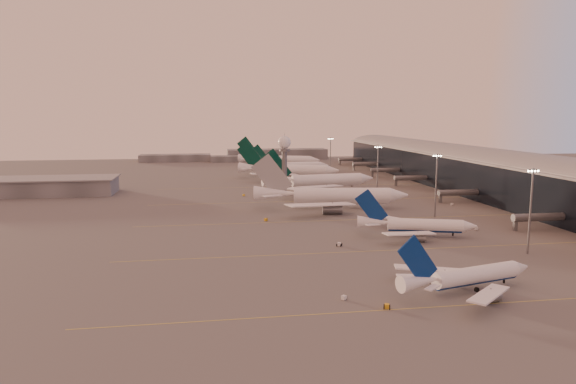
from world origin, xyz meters
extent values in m
plane|color=#555252|center=(0.00, 0.00, 0.00)|extent=(700.00, 700.00, 0.00)
cube|color=gold|center=(30.00, -35.00, 0.01)|extent=(180.00, 0.25, 0.02)
cube|color=gold|center=(30.00, 10.00, 0.01)|extent=(180.00, 0.25, 0.02)
cube|color=gold|center=(30.00, 55.00, 0.01)|extent=(180.00, 0.25, 0.02)
cube|color=gold|center=(30.00, 100.00, 0.01)|extent=(180.00, 0.25, 0.02)
cube|color=gold|center=(30.00, 150.00, 0.01)|extent=(180.00, 0.25, 0.02)
cube|color=black|center=(108.00, 110.00, 9.00)|extent=(36.00, 360.00, 18.00)
cylinder|color=gray|center=(108.00, 110.00, 18.00)|extent=(10.08, 360.00, 10.08)
cube|color=gray|center=(108.00, 110.00, 18.20)|extent=(40.00, 362.00, 0.80)
cylinder|color=slate|center=(82.00, 28.00, 4.50)|extent=(22.00, 2.80, 2.80)
cube|color=slate|center=(72.00, 28.00, 2.20)|extent=(1.20, 1.20, 4.40)
cylinder|color=slate|center=(82.00, 86.00, 4.50)|extent=(22.00, 2.80, 2.80)
cube|color=slate|center=(72.00, 86.00, 2.20)|extent=(1.20, 1.20, 4.40)
cylinder|color=slate|center=(82.00, 142.00, 4.50)|extent=(22.00, 2.80, 2.80)
cube|color=slate|center=(72.00, 142.00, 2.20)|extent=(1.20, 1.20, 4.40)
cylinder|color=slate|center=(82.00, 184.00, 4.50)|extent=(22.00, 2.80, 2.80)
cube|color=slate|center=(72.00, 184.00, 2.20)|extent=(1.20, 1.20, 4.40)
cylinder|color=slate|center=(82.00, 226.00, 4.50)|extent=(22.00, 2.80, 2.80)
cube|color=slate|center=(72.00, 226.00, 2.20)|extent=(1.20, 1.20, 4.40)
cylinder|color=slate|center=(82.00, 266.00, 4.50)|extent=(22.00, 2.80, 2.80)
cube|color=slate|center=(72.00, 266.00, 2.20)|extent=(1.20, 1.20, 4.40)
cube|color=#5B5E62|center=(-120.00, 140.00, 4.00)|extent=(80.00, 25.00, 8.00)
cube|color=gray|center=(-120.00, 140.00, 8.20)|extent=(82.00, 27.00, 0.60)
cylinder|color=slate|center=(5.00, 120.00, 11.00)|extent=(2.60, 2.60, 22.00)
cylinder|color=slate|center=(5.00, 120.00, 22.50)|extent=(5.20, 5.20, 1.20)
sphere|color=white|center=(5.00, 120.00, 26.40)|extent=(6.40, 6.40, 6.40)
cylinder|color=slate|center=(5.00, 120.00, 30.10)|extent=(0.16, 0.16, 2.00)
cylinder|color=slate|center=(58.00, 0.00, 12.50)|extent=(0.56, 0.56, 25.00)
cube|color=slate|center=(58.00, 0.00, 24.50)|extent=(3.60, 0.25, 0.25)
sphere|color=#FFEABF|center=(56.50, 0.00, 24.10)|extent=(0.56, 0.56, 0.56)
sphere|color=#FFEABF|center=(57.50, 0.00, 24.10)|extent=(0.56, 0.56, 0.56)
sphere|color=#FFEABF|center=(58.50, 0.00, 24.10)|extent=(0.56, 0.56, 0.56)
sphere|color=#FFEABF|center=(59.50, 0.00, 24.10)|extent=(0.56, 0.56, 0.56)
cylinder|color=slate|center=(55.00, 55.00, 12.50)|extent=(0.56, 0.56, 25.00)
cube|color=slate|center=(55.00, 55.00, 24.50)|extent=(3.60, 0.25, 0.25)
sphere|color=#FFEABF|center=(53.50, 55.00, 24.10)|extent=(0.56, 0.56, 0.56)
sphere|color=#FFEABF|center=(54.50, 55.00, 24.10)|extent=(0.56, 0.56, 0.56)
sphere|color=#FFEABF|center=(55.50, 55.00, 24.10)|extent=(0.56, 0.56, 0.56)
sphere|color=#FFEABF|center=(56.50, 55.00, 24.10)|extent=(0.56, 0.56, 0.56)
cylinder|color=slate|center=(50.00, 110.00, 12.50)|extent=(0.56, 0.56, 25.00)
cube|color=slate|center=(50.00, 110.00, 24.50)|extent=(3.60, 0.25, 0.25)
sphere|color=#FFEABF|center=(48.50, 110.00, 24.10)|extent=(0.56, 0.56, 0.56)
sphere|color=#FFEABF|center=(49.50, 110.00, 24.10)|extent=(0.56, 0.56, 0.56)
sphere|color=#FFEABF|center=(50.50, 110.00, 24.10)|extent=(0.56, 0.56, 0.56)
sphere|color=#FFEABF|center=(51.50, 110.00, 24.10)|extent=(0.56, 0.56, 0.56)
cylinder|color=slate|center=(48.00, 200.00, 12.50)|extent=(0.56, 0.56, 25.00)
cube|color=slate|center=(48.00, 200.00, 24.50)|extent=(3.60, 0.25, 0.25)
sphere|color=#FFEABF|center=(46.50, 200.00, 24.10)|extent=(0.56, 0.56, 0.56)
sphere|color=#FFEABF|center=(47.50, 200.00, 24.10)|extent=(0.56, 0.56, 0.56)
sphere|color=#FFEABF|center=(48.50, 200.00, 24.10)|extent=(0.56, 0.56, 0.56)
sphere|color=#FFEABF|center=(49.50, 200.00, 24.10)|extent=(0.56, 0.56, 0.56)
cube|color=#5B5E62|center=(-60.00, 320.00, 3.00)|extent=(60.00, 18.00, 6.00)
cube|color=#5B5E62|center=(30.00, 330.00, 4.50)|extent=(90.00, 20.00, 9.00)
cube|color=#5B5E62|center=(-10.00, 310.00, 2.50)|extent=(40.00, 15.00, 5.00)
cylinder|color=white|center=(27.11, -26.64, 3.16)|extent=(22.99, 9.46, 3.87)
cylinder|color=navy|center=(27.11, -26.64, 2.29)|extent=(22.28, 8.30, 2.79)
cone|color=white|center=(40.25, -23.23, 3.16)|extent=(5.23, 4.85, 3.87)
cone|color=white|center=(11.49, -30.70, 3.64)|extent=(10.21, 6.14, 3.87)
cube|color=white|center=(24.10, -37.27, 2.48)|extent=(14.70, 13.93, 1.22)
cylinder|color=slate|center=(26.22, -34.39, 0.71)|extent=(4.89, 3.54, 2.52)
cube|color=slate|center=(26.22, -34.39, 1.80)|extent=(0.36, 0.32, 1.55)
cube|color=white|center=(19.31, -18.82, 2.48)|extent=(16.89, 7.53, 1.22)
cylinder|color=slate|center=(22.56, -20.31, 0.71)|extent=(4.89, 3.54, 2.52)
cube|color=slate|center=(22.56, -20.31, 1.80)|extent=(0.36, 0.32, 1.55)
cube|color=navy|center=(11.03, -30.82, 8.43)|extent=(10.38, 3.01, 11.54)
cube|color=white|center=(12.63, -34.95, 3.74)|extent=(4.42, 4.12, 0.25)
cube|color=white|center=(10.41, -26.43, 3.74)|extent=(4.64, 2.49, 0.25)
cylinder|color=black|center=(35.48, -24.47, 0.51)|extent=(0.51, 0.51, 1.02)
cylinder|color=black|center=(24.77, -24.93, 0.56)|extent=(1.21, 0.77, 1.12)
cylinder|color=black|center=(25.90, -29.28, 0.56)|extent=(1.21, 0.77, 1.12)
cylinder|color=white|center=(37.33, 24.78, 3.33)|extent=(24.10, 10.88, 4.08)
cylinder|color=navy|center=(37.33, 24.78, 2.41)|extent=(23.31, 9.65, 2.94)
cone|color=white|center=(51.01, 20.61, 3.33)|extent=(5.62, 5.25, 4.08)
cone|color=white|center=(21.07, 29.74, 3.84)|extent=(10.80, 6.83, 4.08)
cube|color=white|center=(28.78, 16.90, 2.61)|extent=(17.77, 7.26, 1.28)
cylinder|color=slate|center=(32.27, 18.31, 0.75)|extent=(5.21, 3.89, 2.65)
cube|color=slate|center=(32.27, 18.31, 1.90)|extent=(0.39, 0.35, 1.63)
cube|color=white|center=(34.63, 36.09, 2.61)|extent=(15.10, 15.08, 1.28)
cylinder|color=slate|center=(36.73, 32.97, 0.75)|extent=(5.21, 3.89, 2.65)
cube|color=slate|center=(36.73, 32.97, 1.90)|extent=(0.39, 0.35, 1.63)
cube|color=navy|center=(20.59, 29.88, 8.88)|extent=(10.81, 3.62, 12.15)
cube|color=white|center=(19.76, 25.29, 3.94)|extent=(4.85, 2.45, 0.27)
cube|color=white|center=(22.46, 34.16, 3.94)|extent=(4.58, 4.43, 0.27)
cylinder|color=black|center=(46.04, 22.13, 0.54)|extent=(0.54, 0.54, 1.07)
cylinder|color=black|center=(36.17, 27.60, 0.59)|extent=(1.29, 0.86, 1.18)
cylinder|color=black|center=(34.80, 23.09, 0.59)|extent=(1.29, 0.86, 1.18)
cylinder|color=white|center=(23.59, 79.10, 4.43)|extent=(41.39, 12.82, 6.39)
cylinder|color=white|center=(23.59, 79.10, 2.99)|extent=(40.30, 10.92, 4.60)
cone|color=white|center=(47.69, 75.21, 4.43)|extent=(8.83, 7.57, 6.39)
cone|color=white|center=(-5.06, 83.72, 5.23)|extent=(17.95, 9.04, 6.39)
cube|color=white|center=(11.04, 63.90, 3.31)|extent=(29.98, 15.92, 1.90)
cylinder|color=slate|center=(16.56, 67.08, 0.72)|extent=(8.48, 5.36, 4.15)
cube|color=slate|center=(16.56, 67.08, 2.20)|extent=(0.35, 0.30, 2.56)
cube|color=white|center=(16.45, 97.48, 3.31)|extent=(27.50, 23.15, 1.90)
cylinder|color=slate|center=(20.70, 92.72, 0.72)|extent=(8.48, 5.36, 4.15)
cube|color=slate|center=(20.70, 92.72, 2.20)|extent=(0.35, 0.30, 2.56)
cube|color=#94979B|center=(-5.90, 83.86, 12.78)|extent=(17.54, 3.18, 18.96)
cube|color=white|center=(-6.66, 75.96, 5.39)|extent=(8.44, 5.13, 0.26)
cube|color=white|center=(-4.14, 91.59, 5.39)|extent=(8.18, 6.98, 0.26)
cylinder|color=black|center=(38.94, 76.63, 0.52)|extent=(0.52, 0.52, 1.03)
cylinder|color=black|center=(20.70, 81.86, 0.57)|extent=(1.20, 0.69, 1.13)
cylinder|color=black|center=(19.98, 77.39, 0.57)|extent=(1.20, 0.69, 1.13)
cylinder|color=white|center=(29.66, 132.50, 4.36)|extent=(38.70, 10.89, 6.17)
cylinder|color=white|center=(29.66, 132.50, 2.97)|extent=(37.73, 9.09, 4.44)
cone|color=white|center=(52.30, 135.35, 4.36)|extent=(8.11, 7.04, 6.17)
cone|color=white|center=(2.74, 129.12, 5.13)|extent=(16.68, 8.12, 6.17)
cube|color=white|center=(22.33, 115.37, 3.28)|extent=(26.39, 21.25, 1.83)
cylinder|color=slate|center=(26.49, 119.73, 0.74)|extent=(7.84, 4.90, 4.01)
cube|color=slate|center=(26.49, 119.73, 2.20)|extent=(0.35, 0.30, 2.47)
cube|color=white|center=(18.31, 147.28, 3.28)|extent=(28.23, 15.88, 1.83)
cylinder|color=slate|center=(23.43, 144.10, 0.74)|extent=(7.84, 4.90, 4.01)
cube|color=slate|center=(23.43, 144.10, 2.20)|extent=(0.35, 0.30, 2.47)
cube|color=#033025|center=(1.95, 129.01, 12.49)|extent=(16.88, 2.49, 18.25)
cube|color=white|center=(3.40, 121.74, 5.28)|extent=(7.71, 6.37, 0.27)
cube|color=white|center=(1.55, 136.42, 5.28)|extent=(7.90, 5.01, 0.27)
cylinder|color=black|center=(44.08, 134.32, 0.53)|extent=(0.53, 0.53, 1.06)
cylinder|color=black|center=(26.31, 134.44, 0.58)|extent=(1.23, 0.67, 1.17)
cylinder|color=black|center=(26.90, 129.80, 0.58)|extent=(1.23, 0.67, 1.17)
cylinder|color=white|center=(21.36, 183.29, 4.51)|extent=(39.32, 19.49, 6.37)
cylinder|color=white|center=(21.36, 183.29, 3.07)|extent=(37.97, 17.54, 4.59)
cone|color=white|center=(43.53, 175.23, 4.51)|extent=(9.37, 8.60, 6.37)
cone|color=white|center=(-5.00, 192.86, 5.30)|extent=(17.75, 11.65, 6.37)
cube|color=white|center=(6.53, 170.99, 3.39)|extent=(29.34, 10.59, 1.89)
cylinder|color=slate|center=(12.42, 173.03, 0.77)|extent=(8.60, 6.51, 4.14)
cube|color=slate|center=(12.42, 173.03, 2.27)|extent=(0.40, 0.37, 2.55)
cube|color=white|center=(17.89, 202.24, 3.39)|extent=(24.15, 25.76, 1.89)
cylinder|color=slate|center=(21.09, 196.89, 0.77)|extent=(8.60, 6.51, 4.14)
cube|color=slate|center=(21.09, 196.89, 2.27)|extent=(0.40, 0.37, 2.55)
cube|color=#033025|center=(-5.78, 193.15, 12.91)|extent=(16.61, 6.35, 18.86)
cube|color=white|center=(-7.87, 185.77, 5.46)|extent=(7.91, 3.66, 0.27)
cube|color=white|center=(-2.65, 200.15, 5.46)|extent=(7.38, 7.49, 0.27)
cylinder|color=black|center=(35.48, 178.16, 0.55)|extent=(0.55, 0.55, 1.10)
cylinder|color=black|center=(19.19, 186.65, 0.60)|extent=(1.32, 0.93, 1.21)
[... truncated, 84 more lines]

